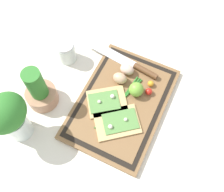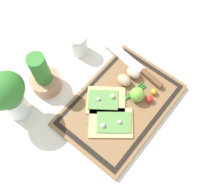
% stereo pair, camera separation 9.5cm
% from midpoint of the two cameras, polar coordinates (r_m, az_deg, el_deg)
% --- Properties ---
extents(ground_plane, '(6.00, 6.00, 0.00)m').
position_cam_midpoint_polar(ground_plane, '(0.98, 4.54, -2.50)').
color(ground_plane, silver).
extents(cutting_board, '(0.44, 0.31, 0.02)m').
position_cam_midpoint_polar(cutting_board, '(0.97, 4.58, -2.27)').
color(cutting_board, brown).
rests_on(cutting_board, ground_plane).
extents(pizza_slice_near, '(0.18, 0.19, 0.02)m').
position_cam_midpoint_polar(pizza_slice_near, '(0.92, 2.81, -6.16)').
color(pizza_slice_near, tan).
rests_on(pizza_slice_near, cutting_board).
extents(pizza_slice_far, '(0.17, 0.18, 0.02)m').
position_cam_midpoint_polar(pizza_slice_far, '(0.96, 1.40, -1.21)').
color(pizza_slice_far, tan).
rests_on(pizza_slice_far, cutting_board).
extents(knife, '(0.07, 0.32, 0.02)m').
position_cam_midpoint_polar(knife, '(1.03, 8.99, 5.37)').
color(knife, silver).
rests_on(knife, cutting_board).
extents(egg_brown, '(0.04, 0.05, 0.04)m').
position_cam_midpoint_polar(egg_brown, '(0.98, 5.44, 3.17)').
color(egg_brown, tan).
rests_on(egg_brown, cutting_board).
extents(egg_pink, '(0.04, 0.05, 0.04)m').
position_cam_midpoint_polar(egg_pink, '(1.00, 7.40, 4.72)').
color(egg_pink, beige).
rests_on(egg_pink, cutting_board).
extents(lime, '(0.05, 0.05, 0.05)m').
position_cam_midpoint_polar(lime, '(0.95, 8.36, 0.04)').
color(lime, '#70A838').
rests_on(lime, cutting_board).
extents(cherry_tomato_red, '(0.03, 0.03, 0.03)m').
position_cam_midpoint_polar(cherry_tomato_red, '(0.97, 10.97, -0.97)').
color(cherry_tomato_red, red).
rests_on(cherry_tomato_red, cutting_board).
extents(cherry_tomato_yellow, '(0.02, 0.02, 0.02)m').
position_cam_midpoint_polar(cherry_tomato_yellow, '(0.98, 11.78, 0.62)').
color(cherry_tomato_yellow, gold).
rests_on(cherry_tomato_yellow, cutting_board).
extents(scallion_bunch, '(0.26, 0.08, 0.01)m').
position_cam_midpoint_polar(scallion_bunch, '(0.95, 4.10, -2.11)').
color(scallion_bunch, '#2D7528').
rests_on(scallion_bunch, cutting_board).
extents(herb_pot, '(0.11, 0.11, 0.19)m').
position_cam_midpoint_polar(herb_pot, '(0.98, -11.98, 3.68)').
color(herb_pot, '#AD7A5B').
rests_on(herb_pot, ground_plane).
extents(sauce_jar, '(0.07, 0.07, 0.09)m').
position_cam_midpoint_polar(sauce_jar, '(1.07, -4.66, 10.76)').
color(sauce_jar, silver).
rests_on(sauce_jar, ground_plane).
extents(herb_glass, '(0.14, 0.12, 0.22)m').
position_cam_midpoint_polar(herb_glass, '(0.90, -19.06, -0.10)').
color(herb_glass, silver).
rests_on(herb_glass, ground_plane).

